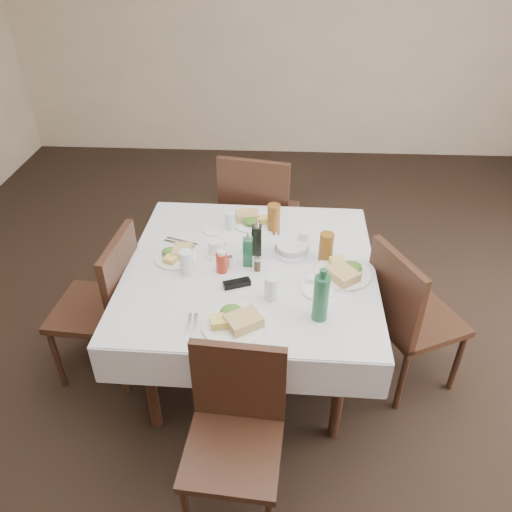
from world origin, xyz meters
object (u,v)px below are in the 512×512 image
Objects in this scene: coffee_mug at (215,248)px; green_bottle at (321,297)px; chair_south at (236,424)px; ketchup_bottle at (222,262)px; bread_basket at (292,249)px; oil_cruet_dark at (257,239)px; oil_cruet_green at (248,251)px; water_s at (271,288)px; water_e at (304,240)px; water_w at (187,262)px; chair_east at (406,312)px; water_n at (230,221)px; chair_north at (258,211)px; chair_west at (108,299)px; dining_table at (251,277)px.

coffee_mug is 0.76m from green_bottle.
green_bottle is at bearing 49.39° from chair_south.
bread_basket is at bearing 26.17° from ketchup_bottle.
bread_basket is 1.59× the size of coffee_mug.
coffee_mug is (-0.23, -0.02, -0.06)m from oil_cruet_dark.
oil_cruet_green is at bearing -25.15° from coffee_mug.
water_s is at bearing -48.81° from coffee_mug.
chair_south is 1.11m from water_e.
water_w is 0.60m from bread_basket.
coffee_mug is at bearing 137.94° from green_bottle.
chair_east reaches higher than water_n.
chair_south is 0.68m from green_bottle.
chair_north is at bearing 89.70° from chair_south.
water_e is (0.30, -0.71, 0.23)m from chair_north.
oil_cruet_dark reaches higher than chair_west.
chair_west is 0.86m from oil_cruet_green.
bread_basket is at bearing -33.80° from water_n.
oil_cruet_green reaches higher than ketchup_bottle.
water_e is at bearing 12.95° from chair_west.
green_bottle reaches higher than chair_north.
chair_east is 0.70m from green_bottle.
green_bottle is (0.23, -0.13, 0.06)m from water_s.
chair_north is 1.38m from green_bottle.
bread_basket is at bearing 3.42° from coffee_mug.
coffee_mug is at bearing 101.53° from chair_south.
chair_south is at bearing -139.34° from chair_east.
chair_west reaches higher than water_e.
chair_south is at bearing -106.75° from water_e.
chair_west is 4.20× the size of oil_cruet_dark.
bread_basket is (0.24, 0.96, 0.29)m from chair_south.
bread_basket is at bearing 75.45° from water_s.
water_e is (0.44, -0.19, 0.00)m from water_n.
chair_east is at bearing -24.20° from water_n.
water_s is 0.61× the size of oil_cruet_green.
chair_east is at bearing -5.39° from dining_table.
water_n is at bearing 111.52° from dining_table.
chair_north is 8.51× the size of coffee_mug.
dining_table is at bearing -29.95° from oil_cruet_green.
water_e is at bearing 29.07° from ketchup_bottle.
green_bottle is at bearing -147.52° from chair_east.
ketchup_bottle is at bearing -98.59° from chair_north.
water_n is 0.49m from water_w.
water_w is at bearing -163.99° from oil_cruet_green.
oil_cruet_dark is (-0.20, -0.01, 0.07)m from bread_basket.
chair_south is 1.11m from chair_west.
chair_east is at bearing -1.19° from ketchup_bottle.
oil_cruet_dark is at bearing 121.85° from green_bottle.
green_bottle is (0.37, 0.43, 0.38)m from chair_south.
chair_south is 7.91× the size of water_n.
coffee_mug is (0.13, 0.18, -0.03)m from water_w.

